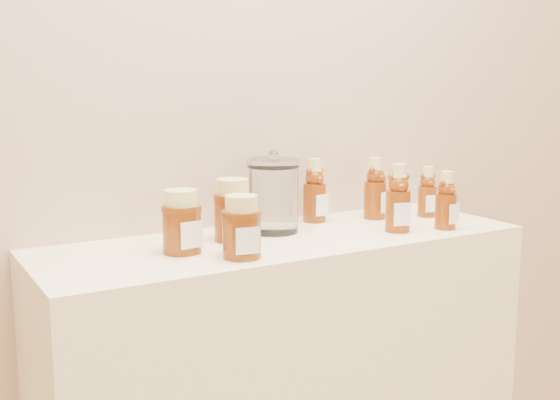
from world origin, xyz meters
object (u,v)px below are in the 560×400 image
bear_bottle_back_left (315,186)px  bear_bottle_front_left (398,193)px  glass_canister (273,192)px  honey_jar_left (182,221)px

bear_bottle_back_left → bear_bottle_front_left: bear_bottle_front_left is taller
bear_bottle_back_left → glass_canister: glass_canister is taller
bear_bottle_back_left → bear_bottle_front_left: 0.24m
glass_canister → bear_bottle_back_left: bearing=19.8°
bear_bottle_back_left → honey_jar_left: size_ratio=1.37×
bear_bottle_front_left → bear_bottle_back_left: bearing=137.2°
bear_bottle_back_left → bear_bottle_front_left: size_ratio=0.99×
glass_canister → honey_jar_left: bearing=-163.8°
bear_bottle_front_left → honey_jar_left: 0.56m
bear_bottle_front_left → glass_canister: (-0.27, 0.15, 0.00)m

